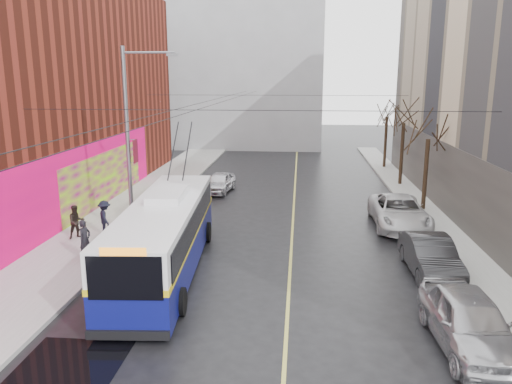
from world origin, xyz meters
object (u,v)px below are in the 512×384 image
Objects in this scene: parked_car_c at (399,212)px; parked_car_b at (430,256)px; pedestrian_a at (85,239)px; streetlight_pole at (131,137)px; trolleybus at (165,235)px; tree_far at (388,108)px; tree_near at (429,125)px; pedestrian_b at (76,222)px; parked_car_a at (469,321)px; tree_mid at (404,112)px; pedestrian_c at (105,217)px; following_car at (219,182)px.

parked_car_b is at bearing -89.98° from parked_car_c.
parked_car_c is at bearing 88.40° from parked_car_b.
streetlight_pole is at bearing 2.47° from pedestrian_a.
trolleybus is 2.57× the size of parked_car_b.
tree_far is 3.95× the size of pedestrian_a.
trolleybus is at bearing -140.22° from tree_near.
tree_near is at bearing 21.62° from streetlight_pole.
parked_car_b is 15.89m from pedestrian_b.
parked_car_a is 12.03m from parked_car_c.
tree_mid is at bearing -2.76° from pedestrian_b.
tree_mid is 4.01× the size of pedestrian_c.
parked_car_a is at bearing -69.49° from pedestrian_b.
tree_near is 5.67m from parked_car_c.
tree_near is 1.33× the size of parked_car_a.
trolleybus reaches higher than pedestrian_b.
parked_car_a is (-2.29, -29.29, -4.32)m from tree_far.
parked_car_b is 2.85× the size of pedestrian_b.
tree_mid reaches higher than pedestrian_a.
tree_near reaches higher than parked_car_a.
parked_car_c is at bearing -27.73° from pedestrian_b.
tree_far is 28.89m from pedestrian_a.
parked_car_c is at bearing -101.02° from tree_mid.
pedestrian_c is at bearing -7.57° from pedestrian_b.
streetlight_pole is 6.11m from trolleybus.
parked_car_c is (0.29, 12.02, -0.03)m from parked_car_a.
tree_far is at bearing 90.00° from tree_near.
tree_far reaches higher than parked_car_a.
tree_near is 7.01m from tree_mid.
following_car is (-12.59, 3.91, -4.31)m from tree_near.
tree_far is 1.15× the size of parked_car_c.
parked_car_c is 14.87m from pedestrian_c.
tree_mid is at bearing 81.58° from parked_car_b.
tree_mid reaches higher than parked_car_a.
trolleybus reaches higher than pedestrian_a.
pedestrian_b is (-5.21, 3.35, -0.58)m from trolleybus.
trolleybus is 2.42× the size of parked_car_a.
tree_near reaches higher than pedestrian_b.
pedestrian_a is at bearing -124.30° from tree_far.
tree_mid is 13.75m from following_car.
parked_car_a is at bearing -94.87° from pedestrian_a.
tree_mid reaches higher than tree_near.
tree_near is 0.97× the size of tree_far.
trolleybus reaches higher than pedestrian_c.
trolleybus reaches higher than following_car.
pedestrian_c reaches higher than parked_car_c.
parked_car_c is (-2.00, -10.27, -4.46)m from tree_mid.
pedestrian_c is at bearing 165.07° from parked_car_b.
parked_car_a is 3.02× the size of pedestrian_b.
tree_near is 14.00m from tree_far.
tree_near is 3.84× the size of pedestrian_c.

